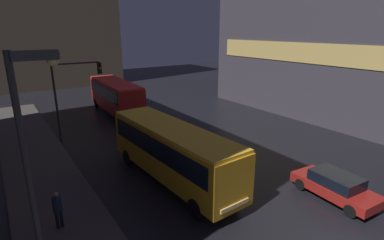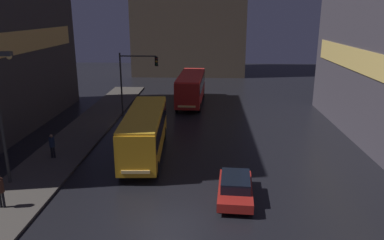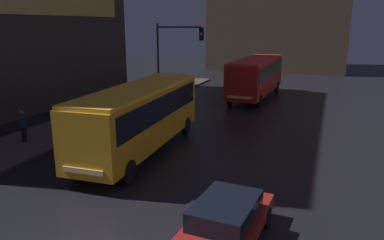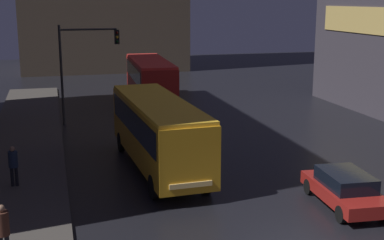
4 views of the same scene
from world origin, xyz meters
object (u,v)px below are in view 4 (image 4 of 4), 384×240
object	(u,v)px
car_taxi	(345,188)
bus_far	(150,77)
pedestrian_mid	(13,162)
traffic_light_main	(82,57)
pedestrian_near	(3,228)
bus_near	(158,127)

from	to	relation	value
car_taxi	bus_far	bearing A→B (deg)	-77.07
pedestrian_mid	traffic_light_main	distance (m)	12.64
bus_far	pedestrian_mid	size ratio (longest dim) A/B	5.86
car_taxi	traffic_light_main	bearing A→B (deg)	-58.41
pedestrian_near	pedestrian_mid	xyz separation A→B (m)	(-0.11, 7.00, -0.07)
bus_near	traffic_light_main	xyz separation A→B (m)	(-2.76, 10.59, 2.26)
bus_near	pedestrian_near	distance (m)	10.30
pedestrian_mid	pedestrian_near	bearing A→B (deg)	40.77
bus_near	pedestrian_mid	bearing A→B (deg)	6.92
bus_near	pedestrian_near	size ratio (longest dim) A/B	5.57
pedestrian_near	pedestrian_mid	distance (m)	7.00
bus_near	car_taxi	distance (m)	8.90
car_taxi	pedestrian_mid	distance (m)	13.58
pedestrian_mid	traffic_light_main	size ratio (longest dim) A/B	0.27
car_taxi	pedestrian_near	size ratio (longest dim) A/B	2.42
car_taxi	pedestrian_mid	xyz separation A→B (m)	(-12.51, 5.24, 0.47)
bus_far	traffic_light_main	world-z (taller)	traffic_light_main
bus_far	pedestrian_near	bearing A→B (deg)	72.14
pedestrian_near	traffic_light_main	bearing A→B (deg)	-14.05
car_taxi	pedestrian_mid	size ratio (longest dim) A/B	2.57
car_taxi	pedestrian_near	distance (m)	12.54
pedestrian_mid	traffic_light_main	bearing A→B (deg)	-157.51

